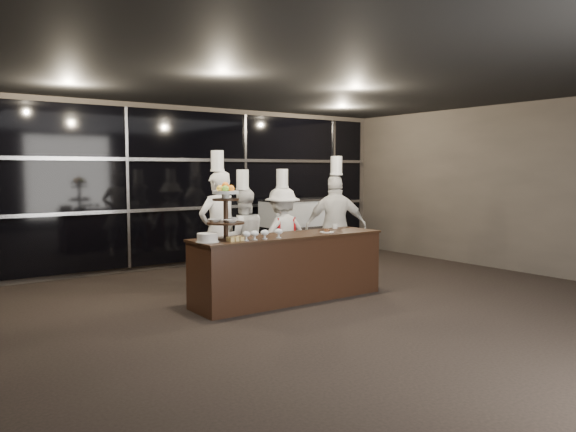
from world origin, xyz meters
TOP-DOWN VIEW (x-y plane):
  - room at (0.00, 0.00)m, footprint 10.00×10.00m
  - window_wall at (0.00, 4.94)m, footprint 8.60×0.10m
  - buffet_counter at (-0.10, 1.63)m, footprint 2.84×0.74m
  - display_stand at (-1.10, 1.63)m, footprint 0.48×0.48m
  - compotes at (-0.71, 1.41)m, footprint 0.61×0.11m
  - layer_cake at (-1.40, 1.58)m, footprint 0.30×0.30m
  - pastry_squares at (-1.07, 1.46)m, footprint 0.20×0.13m
  - small_plate at (0.50, 1.53)m, footprint 0.20×0.20m
  - chef_cup at (0.95, 1.88)m, footprint 0.08×0.08m
  - display_case at (2.07, 4.30)m, footprint 1.54×0.67m
  - chef_a at (-0.62, 2.72)m, footprint 0.71×0.52m
  - chef_b at (-0.17, 2.76)m, footprint 0.87×0.76m
  - chef_c at (0.58, 2.76)m, footprint 1.00×0.58m
  - chef_d at (1.38, 2.36)m, footprint 1.09×0.88m

SIDE VIEW (x-z plane):
  - buffet_counter at x=-0.10m, z-range 0.01..0.93m
  - display_case at x=2.07m, z-range 0.07..1.31m
  - chef_b at x=-0.17m, z-range -0.13..1.69m
  - chef_c at x=0.58m, z-range -0.14..1.69m
  - chef_d at x=1.38m, z-range -0.13..1.91m
  - chef_a at x=-0.62m, z-range -0.13..1.98m
  - small_plate at x=0.50m, z-range 0.91..0.96m
  - pastry_squares at x=-1.07m, z-range 0.92..0.97m
  - chef_cup at x=0.95m, z-range 0.92..0.99m
  - layer_cake at x=-1.40m, z-range 0.92..1.03m
  - compotes at x=-0.71m, z-range 0.94..1.06m
  - display_stand at x=-1.10m, z-range 0.97..1.71m
  - room at x=0.00m, z-range -3.50..6.50m
  - window_wall at x=0.00m, z-range 0.10..2.90m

